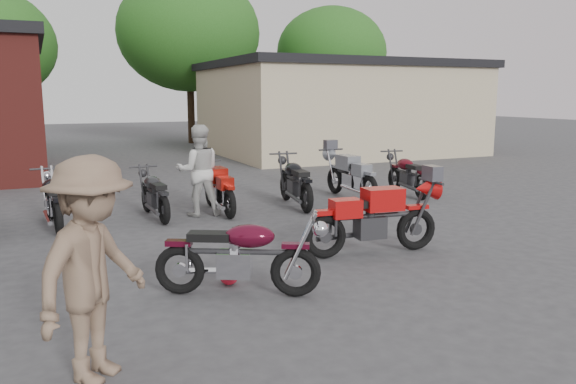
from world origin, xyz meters
name	(u,v)px	position (x,y,z in m)	size (l,w,h in m)	color
ground	(321,287)	(0.00, 0.00, 0.00)	(90.00, 90.00, 0.00)	#3A393C
stucco_building	(336,111)	(8.50, 15.00, 1.75)	(10.00, 8.00, 3.50)	tan
tree_2	(189,54)	(4.00, 22.00, 4.40)	(7.04, 7.04, 8.80)	#1E5215
tree_3	(331,70)	(12.00, 22.00, 3.80)	(6.08, 6.08, 7.60)	#1E5215
vintage_motorcycle	(240,251)	(-1.05, 0.13, 0.57)	(1.97, 0.65, 1.14)	#47081B
sportbike	(375,215)	(1.45, 1.02, 0.62)	(2.13, 0.70, 1.24)	red
helmet	(229,277)	(-1.06, 0.57, 0.11)	(0.24, 0.24, 0.22)	red
person_light	(199,171)	(-0.27, 4.88, 0.93)	(0.90, 0.70, 1.85)	silver
person_tan	(93,270)	(-2.85, -1.29, 0.98)	(1.26, 0.73, 1.95)	#7E644E
row_bike_2	(53,197)	(-3.02, 5.00, 0.56)	(1.94, 0.64, 1.13)	black
row_bike_3	(154,192)	(-1.15, 5.02, 0.53)	(1.83, 0.60, 1.06)	black
row_bike_4	(219,186)	(0.19, 5.03, 0.56)	(1.93, 0.64, 1.12)	#A2160D
row_bike_5	(295,179)	(1.92, 4.96, 0.61)	(2.09, 0.69, 1.21)	black
row_bike_6	(350,173)	(3.51, 5.27, 0.61)	(2.11, 0.70, 1.22)	gray
row_bike_7	(407,172)	(5.04, 5.14, 0.56)	(1.94, 0.64, 1.12)	#530A14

